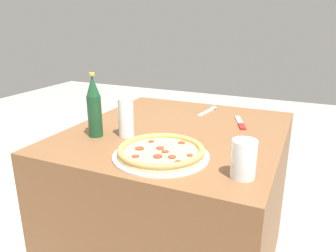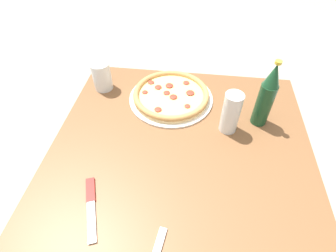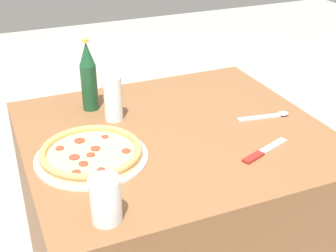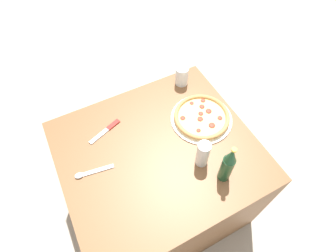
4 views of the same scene
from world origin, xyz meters
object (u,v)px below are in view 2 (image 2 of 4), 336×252
Objects in this scene: beer_bottle at (267,96)px; glass_water at (230,115)px; knife at (91,205)px; pizza_pepperoni at (171,95)px; glass_mango_juice at (102,77)px.

glass_water is at bearing 114.31° from beer_bottle.
glass_water is 0.53m from knife.
glass_water is (-0.14, -0.22, 0.05)m from pizza_pepperoni.
knife is at bearing 128.55° from beer_bottle.
pizza_pepperoni is 1.74× the size of knife.
beer_bottle is at bearing -104.49° from pizza_pepperoni.
glass_mango_juice reaches higher than knife.
glass_mango_juice is at bearing 71.03° from glass_water.
pizza_pepperoni is at bearing -19.16° from knife.
glass_mango_juice is 0.76× the size of glass_water.
pizza_pepperoni is 2.83× the size of glass_mango_juice.
knife is (-0.40, 0.51, -0.12)m from beer_bottle.
glass_water is at bearing -108.97° from glass_mango_juice.
glass_water is at bearing -48.09° from knife.
pizza_pepperoni is 0.52m from knife.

